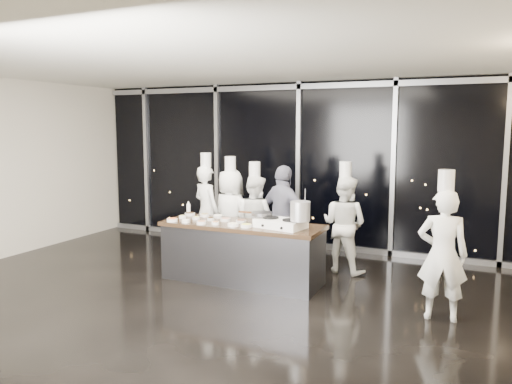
# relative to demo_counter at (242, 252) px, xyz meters

# --- Properties ---
(ground) EXTENTS (9.00, 9.00, 0.00)m
(ground) POSITION_rel_demo_counter_xyz_m (0.00, -0.90, -0.45)
(ground) COLOR black
(ground) RESTS_ON ground
(room_shell) EXTENTS (9.02, 7.02, 3.21)m
(room_shell) POSITION_rel_demo_counter_xyz_m (0.18, -0.90, 1.79)
(room_shell) COLOR beige
(room_shell) RESTS_ON ground
(window_wall) EXTENTS (8.90, 0.11, 3.20)m
(window_wall) POSITION_rel_demo_counter_xyz_m (0.00, 2.53, 1.14)
(window_wall) COLOR black
(window_wall) RESTS_ON ground
(demo_counter) EXTENTS (2.46, 0.86, 0.90)m
(demo_counter) POSITION_rel_demo_counter_xyz_m (0.00, 0.00, 0.00)
(demo_counter) COLOR #3C3C42
(demo_counter) RESTS_ON ground
(stove) EXTENTS (0.76, 0.56, 0.14)m
(stove) POSITION_rel_demo_counter_xyz_m (0.65, -0.06, 0.51)
(stove) COLOR white
(stove) RESTS_ON demo_counter
(frying_pan) EXTENTS (0.56, 0.36, 0.05)m
(frying_pan) POSITION_rel_demo_counter_xyz_m (0.31, 0.02, 0.61)
(frying_pan) COLOR slate
(frying_pan) RESTS_ON stove
(stock_pot) EXTENTS (0.32, 0.32, 0.27)m
(stock_pot) POSITION_rel_demo_counter_xyz_m (0.97, -0.14, 0.72)
(stock_pot) COLOR silver
(stock_pot) RESTS_ON stove
(prep_bowls) EXTENTS (1.42, 0.72, 0.05)m
(prep_bowls) POSITION_rel_demo_counter_xyz_m (-0.51, -0.05, 0.47)
(prep_bowls) COLOR white
(prep_bowls) RESTS_ON demo_counter
(squeeze_bottle) EXTENTS (0.06, 0.06, 0.23)m
(squeeze_bottle) POSITION_rel_demo_counter_xyz_m (-1.14, 0.31, 0.55)
(squeeze_bottle) COLOR white
(squeeze_bottle) RESTS_ON demo_counter
(chef_far_left) EXTENTS (0.71, 0.61, 1.89)m
(chef_far_left) POSITION_rel_demo_counter_xyz_m (-1.25, 1.09, 0.40)
(chef_far_left) COLOR white
(chef_far_left) RESTS_ON ground
(chef_left) EXTENTS (0.91, 0.75, 1.84)m
(chef_left) POSITION_rel_demo_counter_xyz_m (-0.71, 1.00, 0.36)
(chef_left) COLOR white
(chef_left) RESTS_ON ground
(chef_center) EXTENTS (0.85, 0.73, 1.76)m
(chef_center) POSITION_rel_demo_counter_xyz_m (-0.25, 1.00, 0.32)
(chef_center) COLOR white
(chef_center) RESTS_ON ground
(guest) EXTENTS (1.09, 0.79, 1.72)m
(guest) POSITION_rel_demo_counter_xyz_m (0.30, 0.94, 0.41)
(guest) COLOR #141539
(guest) RESTS_ON ground
(chef_right) EXTENTS (0.87, 0.75, 1.80)m
(chef_right) POSITION_rel_demo_counter_xyz_m (1.28, 1.13, 0.34)
(chef_right) COLOR white
(chef_right) RESTS_ON ground
(chef_side) EXTENTS (0.63, 0.46, 1.84)m
(chef_side) POSITION_rel_demo_counter_xyz_m (2.87, -0.34, 0.38)
(chef_side) COLOR white
(chef_side) RESTS_ON ground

